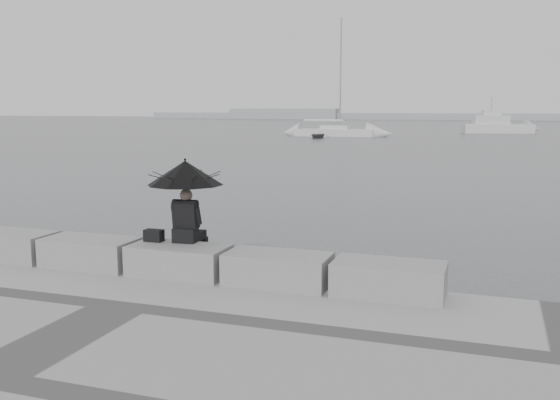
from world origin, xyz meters
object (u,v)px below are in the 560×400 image
at_px(seated_person, 185,181).
at_px(dinghy, 318,135).
at_px(sailboat_left, 335,132).
at_px(motor_cruiser, 497,126).

xyz_separation_m(seated_person, dinghy, (-12.89, 54.11, -1.75)).
xyz_separation_m(seated_person, sailboat_left, (-12.13, 58.47, -1.51)).
height_order(seated_person, dinghy, seated_person).
distance_m(seated_person, motor_cruiser, 73.59).
bearing_deg(seated_person, dinghy, 98.29).
height_order(motor_cruiser, dinghy, motor_cruiser).
bearing_deg(motor_cruiser, dinghy, -146.81).
bearing_deg(motor_cruiser, sailboat_left, -152.89).
xyz_separation_m(sailboat_left, dinghy, (-0.76, -4.36, -0.24)).
distance_m(seated_person, sailboat_left, 59.73).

